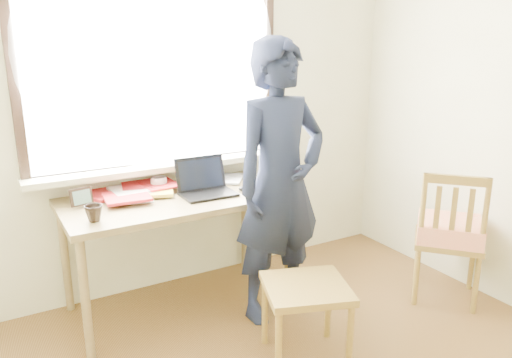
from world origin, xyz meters
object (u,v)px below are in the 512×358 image
desk (177,208)px  mug_dark (94,213)px  side_chair (449,232)px  mug_white (159,183)px  work_chair (306,297)px  person (280,183)px  laptop (205,185)px

desk → mug_dark: 0.62m
mug_dark → side_chair: 2.35m
mug_white → work_chair: size_ratio=0.20×
mug_white → person: 0.86m
mug_white → person: (0.58, -0.63, 0.07)m
mug_dark → side_chair: side_chair is taller
laptop → work_chair: size_ratio=0.61×
side_chair → work_chair: bearing=-176.2°
desk → mug_dark: (-0.57, -0.20, 0.13)m
mug_white → mug_dark: mug_dark is taller
desk → laptop: laptop is taller
desk → side_chair: side_chair is taller
person → laptop: bearing=127.9°
laptop → mug_white: bearing=133.7°
desk → mug_white: bearing=100.6°
mug_white → desk: bearing=-79.4°
work_chair → mug_white: bearing=110.6°
desk → mug_dark: bearing=-160.8°
laptop → mug_white: size_ratio=3.10×
desk → mug_white: (-0.04, 0.22, 0.13)m
mug_white → side_chair: bearing=-32.0°
desk → laptop: bearing=-8.7°
desk → work_chair: (0.39, -0.93, -0.31)m
laptop → mug_white: 0.34m
work_chair → person: size_ratio=0.32×
mug_dark → person: size_ratio=0.06×
laptop → person: bearing=-48.2°
laptop → work_chair: bearing=-77.7°
mug_white → side_chair: (1.70, -1.06, -0.33)m
mug_white → side_chair: size_ratio=0.12×
laptop → mug_dark: size_ratio=3.43×
desk → mug_white: size_ratio=12.98×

